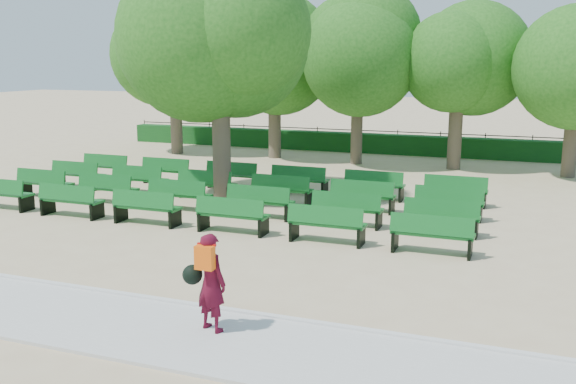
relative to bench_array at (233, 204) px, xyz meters
name	(u,v)px	position (x,y,z in m)	size (l,w,h in m)	color
ground	(259,221)	(1.39, -1.26, -0.10)	(120.00, 120.00, 0.00)	tan
paving	(88,320)	(1.39, -8.66, -0.07)	(30.00, 2.20, 0.06)	beige
curb	(127,296)	(1.39, -7.51, -0.05)	(30.00, 0.12, 0.10)	silver
hedge	(375,143)	(1.39, 12.74, 0.35)	(26.00, 0.70, 0.90)	#134A19
fence	(376,152)	(1.39, 13.14, -0.10)	(26.00, 0.10, 1.02)	black
tree_line	(353,166)	(1.39, 8.74, -0.10)	(21.80, 6.80, 7.04)	#2A6A1C
bench_array	(233,204)	(0.00, 0.00, 0.00)	(1.88, 0.61, 1.18)	#116221
tree_among	(219,45)	(-0.70, 0.73, 4.71)	(4.99, 4.99, 7.09)	brown
person	(209,281)	(3.57, -8.35, 0.80)	(0.81, 0.56, 1.63)	#4E0B1C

